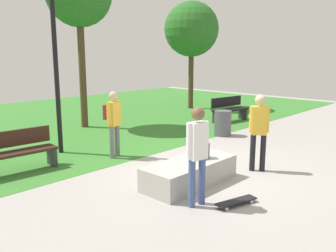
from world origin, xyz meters
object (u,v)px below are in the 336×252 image
object	(u,v)px
tree_tall_oak	(191,30)
backpack_on_ledge	(201,150)
trash_bin	(223,123)
skateboard_by_ledge	(236,201)
lamp_post	(54,36)
pedestrian_with_backpack	(113,118)
concrete_ledge	(190,173)
park_bench_near_path	(18,150)
skater_performing_trick	(197,149)
park_bench_center_lawn	(229,109)
skater_watching	(259,127)

from	to	relation	value
tree_tall_oak	backpack_on_ledge	bearing A→B (deg)	-139.06
tree_tall_oak	trash_bin	world-z (taller)	tree_tall_oak
skateboard_by_ledge	lamp_post	size ratio (longest dim) A/B	0.17
backpack_on_ledge	pedestrian_with_backpack	distance (m)	2.64
concrete_ledge	lamp_post	distance (m)	4.83
backpack_on_ledge	skateboard_by_ledge	world-z (taller)	backpack_on_ledge
park_bench_near_path	skateboard_by_ledge	bearing A→B (deg)	-68.61
skater_performing_trick	trash_bin	xyz separation A→B (m)	(4.71, 2.74, -0.60)
park_bench_center_lawn	trash_bin	size ratio (longest dim) A/B	2.09
concrete_ledge	skater_performing_trick	size ratio (longest dim) A/B	1.20
backpack_on_ledge	concrete_ledge	bearing A→B (deg)	-150.84
skater_watching	tree_tall_oak	xyz separation A→B (m)	(6.05, 6.94, 2.59)
park_bench_center_lawn	backpack_on_ledge	bearing A→B (deg)	-151.05
lamp_post	tree_tall_oak	bearing A→B (deg)	16.50
backpack_on_ledge	skater_performing_trick	distance (m)	1.33
concrete_ledge	trash_bin	distance (m)	4.48
skater_watching	park_bench_center_lawn	distance (m)	5.92
concrete_ledge	backpack_on_ledge	world-z (taller)	backpack_on_ledge
trash_bin	park_bench_near_path	bearing A→B (deg)	168.46
concrete_ledge	lamp_post	world-z (taller)	lamp_post
lamp_post	skateboard_by_ledge	bearing A→B (deg)	-86.72
skater_watching	park_bench_near_path	world-z (taller)	skater_watching
concrete_ledge	park_bench_center_lawn	xyz separation A→B (m)	(6.19, 3.22, 0.25)
skater_watching	pedestrian_with_backpack	world-z (taller)	skater_watching
skater_performing_trick	tree_tall_oak	bearing A→B (deg)	40.24
skater_performing_trick	tree_tall_oak	distance (m)	11.32
skater_performing_trick	skater_watching	xyz separation A→B (m)	(2.36, 0.18, -0.01)
pedestrian_with_backpack	skateboard_by_ledge	bearing A→B (deg)	-96.03
park_bench_near_path	tree_tall_oak	bearing A→B (deg)	18.05
skateboard_by_ledge	park_bench_center_lawn	xyz separation A→B (m)	(6.43, 4.46, 0.42)
backpack_on_ledge	skater_watching	world-z (taller)	skater_watching
lamp_post	park_bench_near_path	bearing A→B (deg)	-153.70
backpack_on_ledge	trash_bin	world-z (taller)	trash_bin
park_bench_center_lawn	lamp_post	world-z (taller)	lamp_post
park_bench_center_lawn	tree_tall_oak	world-z (taller)	tree_tall_oak
trash_bin	tree_tall_oak	bearing A→B (deg)	49.81
skater_performing_trick	skateboard_by_ledge	xyz separation A→B (m)	(0.47, -0.49, -0.93)
skater_watching	park_bench_center_lawn	bearing A→B (deg)	39.83
backpack_on_ledge	trash_bin	bearing A→B (deg)	59.81
backpack_on_ledge	park_bench_center_lawn	world-z (taller)	park_bench_center_lawn
skater_performing_trick	skater_watching	size ratio (longest dim) A/B	1.01
park_bench_near_path	pedestrian_with_backpack	distance (m)	2.29
concrete_ledge	skater_watching	world-z (taller)	skater_watching
pedestrian_with_backpack	lamp_post	bearing A→B (deg)	117.67
skater_watching	lamp_post	size ratio (longest dim) A/B	0.34
pedestrian_with_backpack	backpack_on_ledge	bearing A→B (deg)	-86.24
trash_bin	pedestrian_with_backpack	size ratio (longest dim) A/B	0.48
backpack_on_ledge	skateboard_by_ledge	bearing A→B (deg)	-84.19
skater_watching	park_bench_center_lawn	size ratio (longest dim) A/B	1.03
concrete_ledge	skateboard_by_ledge	world-z (taller)	concrete_ledge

